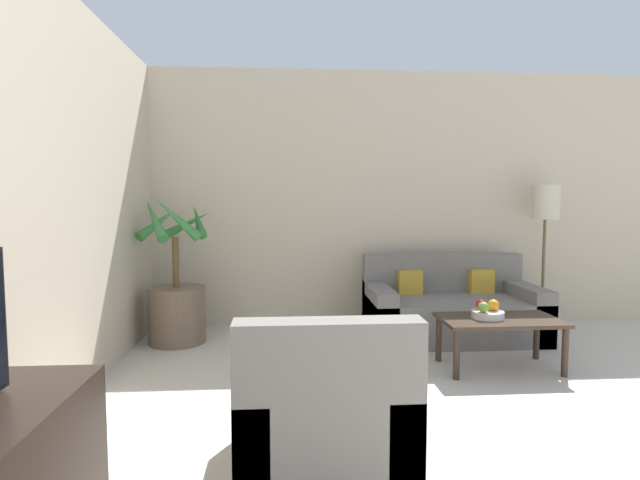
{
  "coord_description": "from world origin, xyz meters",
  "views": [
    {
      "loc": [
        -2.11,
        1.29,
        1.34
      ],
      "look_at": [
        -1.8,
        5.55,
        1.0
      ],
      "focal_mm": 28.0,
      "sensor_mm": 36.0,
      "label": 1
    }
  ],
  "objects": [
    {
      "name": "wall_back",
      "position": [
        0.0,
        6.61,
        1.35
      ],
      "size": [
        8.57,
        0.06,
        2.7
      ],
      "color": "beige",
      "rests_on": "ground_plane"
    },
    {
      "name": "potted_palm",
      "position": [
        -3.12,
        6.0,
        0.4
      ],
      "size": [
        0.7,
        0.69,
        1.4
      ],
      "color": "brown",
      "rests_on": "ground_plane"
    },
    {
      "name": "sofa_loveseat",
      "position": [
        -0.48,
        6.0,
        0.26
      ],
      "size": [
        1.64,
        0.86,
        0.79
      ],
      "color": "slate",
      "rests_on": "ground_plane"
    },
    {
      "name": "floor_lamp",
      "position": [
        0.57,
        6.23,
        1.23
      ],
      "size": [
        0.27,
        0.27,
        1.5
      ],
      "color": "brown",
      "rests_on": "ground_plane"
    },
    {
      "name": "coffee_table",
      "position": [
        -0.41,
        5.07,
        0.35
      ],
      "size": [
        0.93,
        0.52,
        0.41
      ],
      "color": "#38281E",
      "rests_on": "ground_plane"
    },
    {
      "name": "fruit_bowl",
      "position": [
        -0.5,
        5.08,
        0.44
      ],
      "size": [
        0.25,
        0.25,
        0.06
      ],
      "color": "beige",
      "rests_on": "coffee_table"
    },
    {
      "name": "apple_red",
      "position": [
        -0.53,
        5.15,
        0.51
      ],
      "size": [
        0.08,
        0.08,
        0.08
      ],
      "color": "red",
      "rests_on": "fruit_bowl"
    },
    {
      "name": "apple_green",
      "position": [
        -0.56,
        5.03,
        0.51
      ],
      "size": [
        0.08,
        0.08,
        0.08
      ],
      "color": "olive",
      "rests_on": "fruit_bowl"
    },
    {
      "name": "orange_fruit",
      "position": [
        -0.45,
        5.08,
        0.51
      ],
      "size": [
        0.09,
        0.09,
        0.09
      ],
      "color": "orange",
      "rests_on": "fruit_bowl"
    },
    {
      "name": "armchair",
      "position": [
        -1.92,
        3.67,
        0.26
      ],
      "size": [
        0.82,
        0.82,
        0.83
      ],
      "color": "slate",
      "rests_on": "ground_plane"
    },
    {
      "name": "ottoman",
      "position": [
        -1.95,
        4.42,
        0.18
      ],
      "size": [
        0.53,
        0.46,
        0.37
      ],
      "color": "slate",
      "rests_on": "ground_plane"
    }
  ]
}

